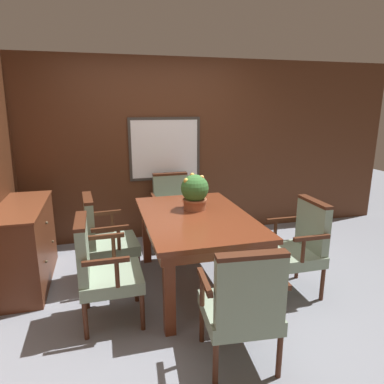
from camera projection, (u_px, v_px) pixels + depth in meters
The scene contains 10 objects.
ground_plane at pixel (188, 297), 3.37m from camera, with size 14.00×14.00×0.00m, color gray.
wall_back at pixel (157, 151), 4.69m from camera, with size 7.20×0.08×2.45m.
dining_table at pixel (196, 225), 3.42m from camera, with size 1.04×1.60×0.77m.
chair_left_near at pixel (101, 268), 2.89m from camera, with size 0.52×0.57×0.94m.
chair_left_far at pixel (104, 236), 3.57m from camera, with size 0.55×0.59×0.94m.
chair_right_near at pixel (299, 244), 3.37m from camera, with size 0.52×0.57×0.94m.
chair_head_near at pixel (243, 304), 2.36m from camera, with size 0.59×0.56×0.94m.
chair_head_far at pixel (173, 207), 4.60m from camera, with size 0.57×0.53×0.94m.
potted_plant at pixel (195, 192), 3.55m from camera, with size 0.29×0.29×0.38m.
sideboard_cabinet at pixel (25, 245), 3.55m from camera, with size 0.47×1.20×0.85m.
Camera 1 is at (-0.74, -2.92, 1.84)m, focal length 32.00 mm.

